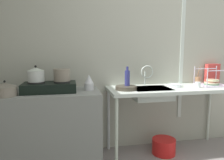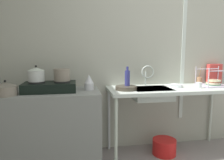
# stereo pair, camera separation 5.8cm
# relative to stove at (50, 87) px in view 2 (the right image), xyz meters

# --- Properties ---
(wall_back) EXTENTS (5.34, 0.10, 2.44)m
(wall_back) POSITION_rel_stove_xyz_m (1.68, 0.33, 0.32)
(wall_back) COLOR #A8A89A
(wall_back) RESTS_ON ground
(wall_metal_strip) EXTENTS (0.05, 0.01, 1.95)m
(wall_metal_strip) POSITION_rel_stove_xyz_m (1.73, 0.27, 0.44)
(wall_metal_strip) COLOR silver
(counter_concrete) EXTENTS (1.10, 0.56, 0.85)m
(counter_concrete) POSITION_rel_stove_xyz_m (-0.00, 0.00, -0.48)
(counter_concrete) COLOR gray
(counter_concrete) RESTS_ON ground
(counter_sink) EXTENTS (1.56, 0.56, 0.85)m
(counter_sink) POSITION_rel_stove_xyz_m (1.44, 0.00, -0.12)
(counter_sink) COLOR silver
(counter_sink) RESTS_ON ground
(stove) EXTENTS (0.57, 0.32, 0.12)m
(stove) POSITION_rel_stove_xyz_m (0.00, 0.00, 0.00)
(stove) COLOR black
(stove) RESTS_ON counter_concrete
(pot_on_left_burner) EXTENTS (0.18, 0.18, 0.18)m
(pot_on_left_burner) POSITION_rel_stove_xyz_m (-0.14, 0.00, 0.14)
(pot_on_left_burner) COLOR silver
(pot_on_left_burner) RESTS_ON stove
(pot_on_right_burner) EXTENTS (0.18, 0.18, 0.13)m
(pot_on_right_burner) POSITION_rel_stove_xyz_m (0.14, 0.00, 0.13)
(pot_on_right_burner) COLOR gray
(pot_on_right_burner) RESTS_ON stove
(pot_beside_stove) EXTENTS (0.23, 0.23, 0.16)m
(pot_beside_stove) POSITION_rel_stove_xyz_m (-0.42, -0.14, 0.02)
(pot_beside_stove) COLOR gray
(pot_beside_stove) RESTS_ON counter_concrete
(percolator) EXTENTS (0.11, 0.11, 0.18)m
(percolator) POSITION_rel_stove_xyz_m (0.44, 0.03, 0.03)
(percolator) COLOR silver
(percolator) RESTS_ON counter_concrete
(sink_basin) EXTENTS (0.46, 0.37, 0.13)m
(sink_basin) POSITION_rel_stove_xyz_m (1.19, -0.00, -0.12)
(sink_basin) COLOR silver
(sink_basin) RESTS_ON counter_sink
(faucet) EXTENTS (0.17, 0.09, 0.27)m
(faucet) POSITION_rel_stove_xyz_m (1.19, 0.15, 0.12)
(faucet) COLOR silver
(faucet) RESTS_ON counter_sink
(frying_pan) EXTENTS (0.25, 0.25, 0.04)m
(frying_pan) POSITION_rel_stove_xyz_m (0.86, -0.04, -0.03)
(frying_pan) COLOR #3F392E
(frying_pan) RESTS_ON counter_sink
(dish_rack) EXTENTS (0.35, 0.30, 0.24)m
(dish_rack) POSITION_rel_stove_xyz_m (2.03, 0.02, -0.02)
(dish_rack) COLOR #BBB0C1
(dish_rack) RESTS_ON counter_sink
(cup_by_rack) EXTENTS (0.07, 0.07, 0.07)m
(cup_by_rack) POSITION_rel_stove_xyz_m (1.76, -0.08, -0.02)
(cup_by_rack) COLOR silver
(cup_by_rack) RESTS_ON counter_sink
(small_bowl_on_drainboard) EXTENTS (0.16, 0.16, 0.04)m
(small_bowl_on_drainboard) POSITION_rel_stove_xyz_m (1.52, 0.03, -0.04)
(small_bowl_on_drainboard) COLOR white
(small_bowl_on_drainboard) RESTS_ON counter_sink
(bottle_by_sink) EXTENTS (0.06, 0.06, 0.27)m
(bottle_by_sink) POSITION_rel_stove_xyz_m (0.88, -0.02, 0.06)
(bottle_by_sink) COLOR navy
(bottle_by_sink) RESTS_ON counter_sink
(cereal_box) EXTENTS (0.20, 0.08, 0.27)m
(cereal_box) POSITION_rel_stove_xyz_m (2.18, 0.22, 0.08)
(cereal_box) COLOR #CB3E3A
(cereal_box) RESTS_ON counter_sink
(utensil_jar) EXTENTS (0.07, 0.07, 0.23)m
(utensil_jar) POSITION_rel_stove_xyz_m (1.96, 0.23, -0.01)
(utensil_jar) COLOR #A27350
(utensil_jar) RESTS_ON counter_sink
(bucket_on_floor) EXTENTS (0.29, 0.29, 0.19)m
(bucket_on_floor) POSITION_rel_stove_xyz_m (1.37, -0.02, -0.81)
(bucket_on_floor) COLOR red
(bucket_on_floor) RESTS_ON ground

